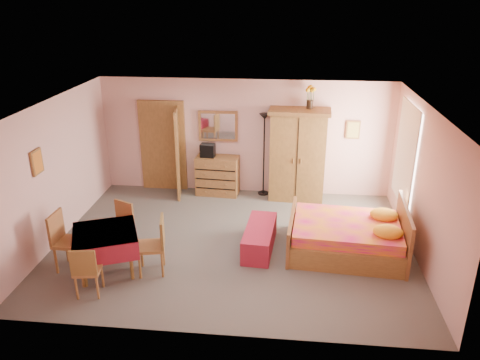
# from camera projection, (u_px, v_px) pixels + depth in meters

# --- Properties ---
(floor) EXTENTS (6.50, 6.50, 0.00)m
(floor) POSITION_uv_depth(u_px,v_px,m) (233.00, 243.00, 8.68)
(floor) COLOR slate
(floor) RESTS_ON ground
(ceiling) EXTENTS (6.50, 6.50, 0.00)m
(ceiling) POSITION_uv_depth(u_px,v_px,m) (232.00, 105.00, 7.71)
(ceiling) COLOR brown
(ceiling) RESTS_ON wall_back
(wall_back) EXTENTS (6.50, 0.10, 2.60)m
(wall_back) POSITION_uv_depth(u_px,v_px,m) (246.00, 137.00, 10.50)
(wall_back) COLOR #DFA9A1
(wall_back) RESTS_ON floor
(wall_front) EXTENTS (6.50, 0.10, 2.60)m
(wall_front) POSITION_uv_depth(u_px,v_px,m) (209.00, 251.00, 5.89)
(wall_front) COLOR #DFA9A1
(wall_front) RESTS_ON floor
(wall_left) EXTENTS (0.10, 5.00, 2.60)m
(wall_left) POSITION_uv_depth(u_px,v_px,m) (55.00, 171.00, 8.50)
(wall_left) COLOR #DFA9A1
(wall_left) RESTS_ON floor
(wall_right) EXTENTS (0.10, 5.00, 2.60)m
(wall_right) POSITION_uv_depth(u_px,v_px,m) (424.00, 186.00, 7.89)
(wall_right) COLOR #DFA9A1
(wall_right) RESTS_ON floor
(doorway) EXTENTS (1.06, 0.12, 2.15)m
(doorway) POSITION_uv_depth(u_px,v_px,m) (163.00, 147.00, 10.76)
(doorway) COLOR #9E6B35
(doorway) RESTS_ON floor
(window) EXTENTS (0.08, 1.40, 1.95)m
(window) POSITION_uv_depth(u_px,v_px,m) (406.00, 154.00, 8.94)
(window) COLOR white
(window) RESTS_ON wall_right
(picture_left) EXTENTS (0.04, 0.32, 0.42)m
(picture_left) POSITION_uv_depth(u_px,v_px,m) (37.00, 162.00, 7.80)
(picture_left) COLOR orange
(picture_left) RESTS_ON wall_left
(picture_back) EXTENTS (0.30, 0.04, 0.40)m
(picture_back) POSITION_uv_depth(u_px,v_px,m) (353.00, 130.00, 10.16)
(picture_back) COLOR #D8BF59
(picture_back) RESTS_ON wall_back
(chest_of_drawers) EXTENTS (0.98, 0.54, 0.90)m
(chest_of_drawers) POSITION_uv_depth(u_px,v_px,m) (218.00, 175.00, 10.65)
(chest_of_drawers) COLOR #926131
(chest_of_drawers) RESTS_ON floor
(wall_mirror) EXTENTS (0.88, 0.06, 0.69)m
(wall_mirror) POSITION_uv_depth(u_px,v_px,m) (218.00, 126.00, 10.43)
(wall_mirror) COLOR silver
(wall_mirror) RESTS_ON wall_back
(stereo) EXTENTS (0.33, 0.26, 0.29)m
(stereo) POSITION_uv_depth(u_px,v_px,m) (208.00, 150.00, 10.45)
(stereo) COLOR black
(stereo) RESTS_ON chest_of_drawers
(floor_lamp) EXTENTS (0.27, 0.27, 1.89)m
(floor_lamp) POSITION_uv_depth(u_px,v_px,m) (264.00, 155.00, 10.45)
(floor_lamp) COLOR black
(floor_lamp) RESTS_ON floor
(wardrobe) EXTENTS (1.34, 0.75, 2.04)m
(wardrobe) POSITION_uv_depth(u_px,v_px,m) (298.00, 155.00, 10.21)
(wardrobe) COLOR olive
(wardrobe) RESTS_ON floor
(sunflower_vase) EXTENTS (0.21, 0.21, 0.49)m
(sunflower_vase) POSITION_uv_depth(u_px,v_px,m) (310.00, 97.00, 9.80)
(sunflower_vase) COLOR yellow
(sunflower_vase) RESTS_ON wardrobe
(bed) EXTENTS (2.14, 1.74, 0.94)m
(bed) POSITION_uv_depth(u_px,v_px,m) (346.00, 228.00, 8.24)
(bed) COLOR #DC156E
(bed) RESTS_ON floor
(bench) EXTENTS (0.58, 1.34, 0.44)m
(bench) POSITION_uv_depth(u_px,v_px,m) (260.00, 238.00, 8.43)
(bench) COLOR maroon
(bench) RESTS_ON floor
(dining_table) EXTENTS (1.31, 1.31, 0.73)m
(dining_table) POSITION_uv_depth(u_px,v_px,m) (107.00, 251.00, 7.70)
(dining_table) COLOR maroon
(dining_table) RESTS_ON floor
(chair_south) EXTENTS (0.44, 0.44, 0.85)m
(chair_south) POSITION_uv_depth(u_px,v_px,m) (88.00, 269.00, 7.09)
(chair_south) COLOR #AF713B
(chair_south) RESTS_ON floor
(chair_north) EXTENTS (0.55, 0.55, 0.91)m
(chair_north) POSITION_uv_depth(u_px,v_px,m) (118.00, 229.00, 8.24)
(chair_north) COLOR olive
(chair_north) RESTS_ON floor
(chair_west) EXTENTS (0.48, 0.48, 1.01)m
(chair_west) POSITION_uv_depth(u_px,v_px,m) (70.00, 242.00, 7.72)
(chair_west) COLOR #AC713A
(chair_west) RESTS_ON floor
(chair_east) EXTENTS (0.53, 0.53, 0.98)m
(chair_east) POSITION_uv_depth(u_px,v_px,m) (151.00, 246.00, 7.63)
(chair_east) COLOR #A16C36
(chair_east) RESTS_ON floor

